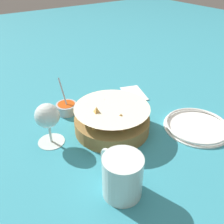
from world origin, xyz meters
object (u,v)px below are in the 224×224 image
food_basket (112,120)px  side_plate (197,126)px  wine_glass (47,117)px  beer_mug (122,177)px  sauce_cup (67,108)px

food_basket → side_plate: size_ratio=1.12×
food_basket → wine_glass: bearing=73.9°
wine_glass → beer_mug: wine_glass is taller
side_plate → beer_mug: bearing=100.8°
beer_mug → side_plate: (0.07, -0.35, -0.04)m
sauce_cup → side_plate: 0.44m
food_basket → side_plate: food_basket is taller
food_basket → beer_mug: 0.25m
food_basket → sauce_cup: sauce_cup is taller
wine_glass → side_plate: bearing=-115.9°
food_basket → sauce_cup: 0.19m
side_plate → food_basket: bearing=57.3°
beer_mug → food_basket: bearing=-29.3°
food_basket → wine_glass: 0.20m
sauce_cup → side_plate: bearing=-136.7°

